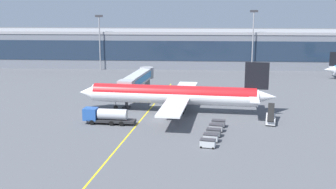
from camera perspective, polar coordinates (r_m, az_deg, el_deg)
name	(u,v)px	position (r m, az deg, el deg)	size (l,w,h in m)	color
ground_plane	(161,120)	(90.53, -0.89, -3.47)	(700.00, 700.00, 0.00)	#515459
apron_lead_in_line	(143,117)	(92.85, -3.38, -3.08)	(0.30, 80.00, 0.01)	yellow
terminal_building	(184,48)	(167.49, 2.20, 6.23)	(189.91, 21.30, 14.10)	slate
main_airliner	(175,95)	(96.34, 0.89, -0.03)	(45.47, 36.17, 11.88)	white
jet_bridge	(138,79)	(110.86, -4.05, 2.09)	(6.56, 24.23, 6.73)	#B2B7BC
fuel_tanker	(106,116)	(88.30, -8.37, -2.83)	(10.97, 3.41, 3.25)	#232326
belt_loader	(271,118)	(90.78, 13.65, -3.13)	(2.99, 7.02, 3.49)	white
baggage_cart_0	(208,143)	(73.88, 5.37, -6.53)	(2.90, 2.07, 1.48)	#B2B7BC
baggage_cart_1	(211,138)	(76.88, 5.77, -5.79)	(2.90, 2.07, 1.48)	#B2B7BC
baggage_cart_2	(213,132)	(79.90, 6.14, -5.10)	(2.90, 2.07, 1.48)	#595B60
baggage_cart_3	(216,128)	(82.93, 6.48, -4.46)	(2.90, 2.07, 1.48)	gray
baggage_cart_4	(218,123)	(85.97, 6.80, -3.86)	(2.90, 2.07, 1.48)	#595B60
apron_light_mast_0	(253,36)	(156.46, 11.38, 7.76)	(2.80, 0.50, 22.08)	gray
apron_light_mast_2	(100,38)	(158.90, -9.20, 7.57)	(2.80, 0.50, 20.27)	gray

